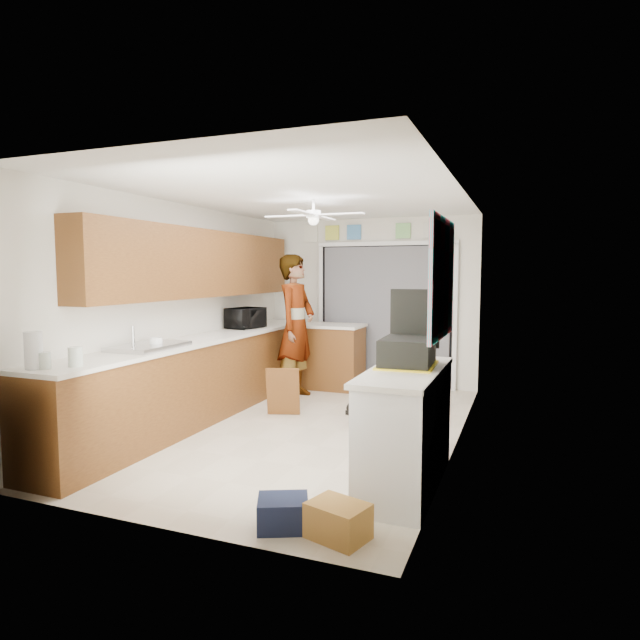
% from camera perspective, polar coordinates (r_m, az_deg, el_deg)
% --- Properties ---
extents(floor, '(5.00, 5.00, 0.00)m').
position_cam_1_polar(floor, '(5.99, -1.41, -11.35)').
color(floor, beige).
rests_on(floor, ground).
extents(ceiling, '(5.00, 5.00, 0.00)m').
position_cam_1_polar(ceiling, '(5.80, -1.46, 13.07)').
color(ceiling, white).
rests_on(ceiling, ground).
extents(wall_back, '(3.20, 0.00, 3.20)m').
position_cam_1_polar(wall_back, '(8.12, 5.35, 1.93)').
color(wall_back, silver).
rests_on(wall_back, ground).
extents(wall_front, '(3.20, 0.00, 3.20)m').
position_cam_1_polar(wall_front, '(3.59, -16.93, -2.25)').
color(wall_front, silver).
rests_on(wall_front, ground).
extents(wall_left, '(0.00, 5.00, 5.00)m').
position_cam_1_polar(wall_left, '(6.54, -14.49, 1.03)').
color(wall_left, silver).
rests_on(wall_left, ground).
extents(wall_right, '(0.00, 5.00, 5.00)m').
position_cam_1_polar(wall_right, '(5.36, 14.58, 0.16)').
color(wall_right, silver).
rests_on(wall_right, ground).
extents(left_base_cabinets, '(0.60, 4.80, 0.90)m').
position_cam_1_polar(left_base_cabinets, '(6.48, -12.16, -6.10)').
color(left_base_cabinets, brown).
rests_on(left_base_cabinets, floor).
extents(left_countertop, '(0.62, 4.80, 0.04)m').
position_cam_1_polar(left_countertop, '(6.40, -12.17, -1.98)').
color(left_countertop, white).
rests_on(left_countertop, left_base_cabinets).
extents(upper_cabinets, '(0.32, 4.00, 0.80)m').
position_cam_1_polar(upper_cabinets, '(6.60, -12.45, 5.89)').
color(upper_cabinets, brown).
rests_on(upper_cabinets, wall_left).
extents(sink_basin, '(0.50, 0.76, 0.06)m').
position_cam_1_polar(sink_basin, '(5.59, -17.81, -2.76)').
color(sink_basin, silver).
rests_on(sink_basin, left_countertop).
extents(faucet, '(0.03, 0.03, 0.22)m').
position_cam_1_polar(faucet, '(5.70, -19.32, -1.69)').
color(faucet, silver).
rests_on(faucet, left_countertop).
extents(peninsula_base, '(1.00, 0.60, 0.90)m').
position_cam_1_polar(peninsula_base, '(7.89, 0.80, -3.99)').
color(peninsula_base, brown).
rests_on(peninsula_base, floor).
extents(peninsula_top, '(1.04, 0.64, 0.04)m').
position_cam_1_polar(peninsula_top, '(7.83, 0.81, -0.59)').
color(peninsula_top, white).
rests_on(peninsula_top, peninsula_base).
extents(back_opening_recess, '(2.00, 0.06, 2.10)m').
position_cam_1_polar(back_opening_recess, '(8.04, 7.00, 0.46)').
color(back_opening_recess, black).
rests_on(back_opening_recess, wall_back).
extents(curtain_panel, '(1.90, 0.03, 2.05)m').
position_cam_1_polar(curtain_panel, '(8.00, 6.93, 0.44)').
color(curtain_panel, slate).
rests_on(curtain_panel, wall_back).
extents(door_trim_left, '(0.06, 0.04, 2.10)m').
position_cam_1_polar(door_trim_left, '(8.32, 0.12, 0.65)').
color(door_trim_left, white).
rests_on(door_trim_left, wall_back).
extents(door_trim_right, '(0.06, 0.04, 2.10)m').
position_cam_1_polar(door_trim_right, '(7.83, 14.20, 0.21)').
color(door_trim_right, white).
rests_on(door_trim_right, wall_back).
extents(door_trim_head, '(2.10, 0.04, 0.06)m').
position_cam_1_polar(door_trim_head, '(8.00, 7.03, 8.11)').
color(door_trim_head, white).
rests_on(door_trim_head, wall_back).
extents(header_frame_0, '(0.22, 0.02, 0.22)m').
position_cam_1_polar(header_frame_0, '(8.28, 1.31, 9.28)').
color(header_frame_0, '#CBD246').
rests_on(header_frame_0, wall_back).
extents(header_frame_1, '(0.22, 0.02, 0.22)m').
position_cam_1_polar(header_frame_1, '(8.17, 3.65, 9.33)').
color(header_frame_1, '#4884C2').
rests_on(header_frame_1, wall_back).
extents(header_frame_3, '(0.22, 0.02, 0.22)m').
position_cam_1_polar(header_frame_3, '(7.98, 8.86, 9.39)').
color(header_frame_3, '#7CBF6D').
rests_on(header_frame_3, wall_back).
extents(header_frame_4, '(0.22, 0.02, 0.22)m').
position_cam_1_polar(header_frame_4, '(7.90, 11.73, 9.38)').
color(header_frame_4, beige).
rests_on(header_frame_4, wall_back).
extents(route66_sign, '(0.22, 0.02, 0.26)m').
position_cam_1_polar(route66_sign, '(8.41, -0.97, 9.22)').
color(route66_sign, silver).
rests_on(route66_sign, wall_back).
extents(right_counter_base, '(0.50, 1.40, 0.90)m').
position_cam_1_polar(right_counter_base, '(4.37, 9.17, -11.52)').
color(right_counter_base, white).
rests_on(right_counter_base, floor).
extents(right_counter_top, '(0.54, 1.44, 0.04)m').
position_cam_1_polar(right_counter_top, '(4.26, 9.13, -5.45)').
color(right_counter_top, white).
rests_on(right_counter_top, right_counter_base).
extents(abstract_painting, '(0.03, 1.15, 0.95)m').
position_cam_1_polar(abstract_painting, '(4.35, 12.92, 4.37)').
color(abstract_painting, '#FA5C77').
rests_on(abstract_painting, wall_right).
extents(ceiling_fan, '(1.14, 1.14, 0.24)m').
position_cam_1_polar(ceiling_fan, '(5.96, -0.71, 11.11)').
color(ceiling_fan, white).
rests_on(ceiling_fan, ceiling).
extents(microwave, '(0.43, 0.56, 0.28)m').
position_cam_1_polar(microwave, '(7.30, -7.95, 0.21)').
color(microwave, black).
rests_on(microwave, left_countertop).
extents(cup, '(0.14, 0.14, 0.10)m').
position_cam_1_polar(cup, '(5.61, -17.10, -2.33)').
color(cup, white).
rests_on(cup, left_countertop).
extents(jar_a, '(0.15, 0.15, 0.16)m').
position_cam_1_polar(jar_a, '(4.74, -24.63, -3.59)').
color(jar_a, silver).
rests_on(jar_a, left_countertop).
extents(jar_b, '(0.10, 0.10, 0.13)m').
position_cam_1_polar(jar_b, '(4.72, -27.29, -3.88)').
color(jar_b, silver).
rests_on(jar_b, left_countertop).
extents(paper_towel_roll, '(0.15, 0.15, 0.29)m').
position_cam_1_polar(paper_towel_roll, '(4.75, -28.24, -2.87)').
color(paper_towel_roll, white).
rests_on(paper_towel_roll, left_countertop).
extents(suitcase, '(0.42, 0.54, 0.23)m').
position_cam_1_polar(suitcase, '(4.39, 9.30, -3.38)').
color(suitcase, black).
rests_on(suitcase, right_counter_top).
extents(suitcase_rim, '(0.46, 0.60, 0.02)m').
position_cam_1_polar(suitcase_rim, '(4.41, 9.28, -4.80)').
color(suitcase_rim, yellow).
rests_on(suitcase_rim, suitcase).
extents(suitcase_lid, '(0.42, 0.05, 0.50)m').
position_cam_1_polar(suitcase_lid, '(4.64, 10.08, 0.17)').
color(suitcase_lid, black).
rests_on(suitcase_lid, suitcase).
extents(cardboard_box, '(0.43, 0.37, 0.23)m').
position_cam_1_polar(cardboard_box, '(3.64, 1.95, -20.62)').
color(cardboard_box, '#B88A39').
rests_on(cardboard_box, floor).
extents(navy_crate, '(0.42, 0.39, 0.20)m').
position_cam_1_polar(navy_crate, '(3.78, -3.98, -19.84)').
color(navy_crate, '#151C36').
rests_on(navy_crate, floor).
extents(cabinet_door_panel, '(0.42, 0.26, 0.58)m').
position_cam_1_polar(cabinet_door_panel, '(6.38, -3.97, -7.62)').
color(cabinet_door_panel, brown).
rests_on(cabinet_door_panel, floor).
extents(man, '(0.51, 0.74, 1.94)m').
position_cam_1_polar(man, '(7.23, -2.56, -0.68)').
color(man, white).
rests_on(man, floor).
extents(dog, '(0.41, 0.59, 0.43)m').
position_cam_1_polar(dog, '(6.22, 5.27, -8.69)').
color(dog, black).
rests_on(dog, floor).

